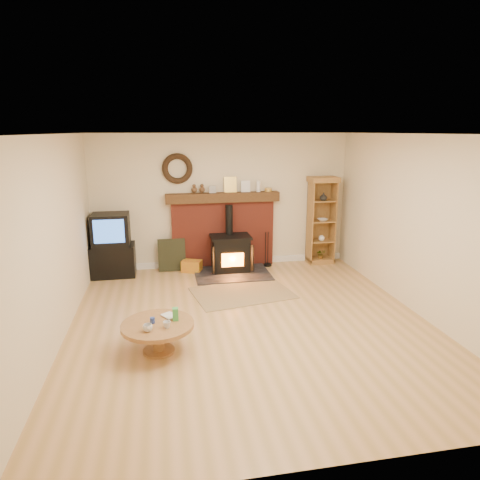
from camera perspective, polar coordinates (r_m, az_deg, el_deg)
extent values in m
plane|color=#B18849|center=(6.18, 1.40, -10.93)|extent=(5.50, 5.50, 0.00)
cube|color=beige|center=(8.40, -2.39, 5.20)|extent=(5.00, 0.02, 2.60)
cube|color=beige|center=(3.24, 11.68, -10.40)|extent=(5.00, 0.02, 2.60)
cube|color=beige|center=(5.79, -23.54, -0.24)|extent=(0.02, 5.50, 2.60)
cube|color=beige|center=(6.71, 22.88, 1.71)|extent=(0.02, 5.50, 2.60)
cube|color=white|center=(5.58, 1.57, 13.96)|extent=(5.00, 5.50, 0.02)
cube|color=white|center=(8.67, -2.28, -2.94)|extent=(5.00, 0.04, 0.12)
torus|color=black|center=(8.19, -8.35, 9.40)|extent=(0.57, 0.11, 0.57)
cube|color=maroon|center=(8.46, -2.27, 0.77)|extent=(2.00, 0.15, 1.30)
cube|color=#361C11|center=(8.28, -2.29, 5.69)|extent=(2.20, 0.22, 0.18)
cube|color=#999999|center=(8.24, -3.69, 6.76)|extent=(0.13, 0.05, 0.14)
cube|color=gold|center=(8.30, -1.30, 7.39)|extent=(0.24, 0.06, 0.30)
cube|color=white|center=(8.36, 0.75, 7.17)|extent=(0.18, 0.05, 0.22)
cylinder|color=white|center=(8.39, 2.46, 7.18)|extent=(0.08, 0.08, 0.22)
cylinder|color=gold|center=(8.45, 3.79, 6.70)|extent=(0.14, 0.14, 0.07)
cube|color=black|center=(8.10, -1.03, -4.52)|extent=(1.40, 1.00, 0.03)
cube|color=black|center=(8.19, -1.27, -1.87)|extent=(0.69, 0.49, 0.64)
cube|color=black|center=(8.10, -1.28, 0.43)|extent=(0.75, 0.54, 0.04)
cylinder|color=black|center=(8.18, -1.46, 2.72)|extent=(0.14, 0.14, 0.56)
cube|color=orange|center=(7.96, -0.97, -2.68)|extent=(0.41, 0.02, 0.25)
cube|color=black|center=(7.97, -3.27, -2.53)|extent=(0.16, 0.22, 0.51)
cube|color=black|center=(8.07, 1.15, -2.30)|extent=(0.16, 0.22, 0.51)
cube|color=brown|center=(7.21, 0.31, -7.06)|extent=(1.76, 1.37, 0.01)
cube|color=black|center=(8.33, -16.56, -2.59)|extent=(0.80, 0.56, 0.59)
cube|color=black|center=(8.18, -16.85, 1.35)|extent=(0.66, 0.56, 0.59)
cube|color=blue|center=(7.90, -17.09, 1.09)|extent=(0.53, 0.02, 0.42)
cube|color=brown|center=(8.97, 10.56, -2.65)|extent=(0.51, 0.37, 0.10)
cube|color=brown|center=(8.93, 10.40, 2.61)|extent=(0.51, 0.02, 1.61)
cube|color=brown|center=(8.69, 9.30, 2.33)|extent=(0.02, 0.37, 1.61)
cube|color=brown|center=(8.86, 12.26, 2.43)|extent=(0.02, 0.37, 1.61)
cube|color=brown|center=(8.64, 11.06, 7.93)|extent=(0.57, 0.41, 0.10)
cube|color=brown|center=(8.86, 10.68, -0.11)|extent=(0.47, 0.33, 0.02)
cube|color=brown|center=(8.77, 10.80, 2.50)|extent=(0.47, 0.33, 0.02)
cube|color=brown|center=(8.69, 10.93, 5.17)|extent=(0.47, 0.33, 0.02)
imported|color=white|center=(8.63, 11.08, 5.70)|extent=(0.15, 0.15, 0.16)
imported|color=white|center=(8.72, 10.93, 2.66)|extent=(0.20, 0.20, 0.05)
sphere|color=white|center=(8.80, 10.81, 0.25)|extent=(0.12, 0.12, 0.12)
imported|color=green|center=(8.88, 10.71, -1.84)|extent=(0.17, 0.15, 0.19)
cube|color=yellow|center=(8.28, -6.44, -3.49)|extent=(0.42, 0.35, 0.23)
cube|color=black|center=(8.35, -9.08, -1.98)|extent=(0.52, 0.14, 0.62)
cylinder|color=black|center=(8.63, 3.71, -3.33)|extent=(0.16, 0.16, 0.04)
cylinder|color=black|center=(8.52, 3.42, -1.23)|extent=(0.02, 0.02, 0.70)
cylinder|color=black|center=(8.53, 3.74, -1.21)|extent=(0.02, 0.02, 0.70)
cylinder|color=brown|center=(5.53, -10.77, -14.27)|extent=(0.39, 0.39, 0.03)
cylinder|color=brown|center=(5.45, -10.85, -12.78)|extent=(0.14, 0.14, 0.30)
cylinder|color=brown|center=(5.37, -10.94, -11.10)|extent=(0.88, 0.88, 0.05)
imported|color=white|center=(5.17, -12.21, -11.37)|extent=(0.11, 0.11, 0.09)
imported|color=white|center=(5.21, -9.73, -11.06)|extent=(0.09, 0.09, 0.08)
imported|color=#4C331E|center=(5.48, -10.04, -10.13)|extent=(0.15, 0.20, 0.02)
cylinder|color=navy|center=(5.37, -11.60, -10.44)|extent=(0.06, 0.06, 0.07)
cube|color=green|center=(5.37, -8.61, -9.76)|extent=(0.07, 0.07, 0.16)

